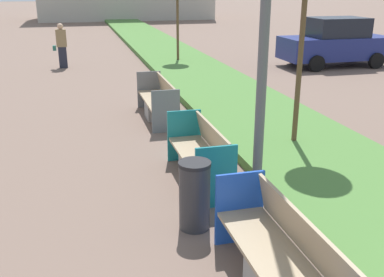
{
  "coord_description": "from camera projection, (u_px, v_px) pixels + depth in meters",
  "views": [
    {
      "loc": [
        -0.91,
        0.36,
        3.09
      ],
      "look_at": [
        0.9,
        7.31,
        0.6
      ],
      "focal_mm": 42.0,
      "sensor_mm": 36.0,
      "label": 1
    }
  ],
  "objects": [
    {
      "name": "planter_grass_strip",
      "position": [
        229.0,
        96.0,
        12.61
      ],
      "size": [
        2.8,
        120.0,
        0.18
      ],
      "color": "#4C7A38",
      "rests_on": "ground"
    },
    {
      "name": "bench_blue_frame",
      "position": [
        282.0,
        268.0,
        4.52
      ],
      "size": [
        0.65,
        2.32,
        0.94
      ],
      "color": "gray",
      "rests_on": "ground"
    },
    {
      "name": "bench_teal_frame",
      "position": [
        200.0,
        160.0,
        7.32
      ],
      "size": [
        0.65,
        1.97,
        0.94
      ],
      "color": "gray",
      "rests_on": "ground"
    },
    {
      "name": "bench_grey_frame",
      "position": [
        158.0,
        103.0,
        10.74
      ],
      "size": [
        0.65,
        2.25,
        0.94
      ],
      "color": "gray",
      "rests_on": "ground"
    },
    {
      "name": "litter_bin",
      "position": [
        195.0,
        195.0,
        5.85
      ],
      "size": [
        0.42,
        0.42,
        0.94
      ],
      "color": "#2D2D30",
      "rests_on": "ground"
    },
    {
      "name": "pedestrian_walking",
      "position": [
        62.0,
        46.0,
        17.06
      ],
      "size": [
        0.53,
        0.24,
        1.67
      ],
      "color": "#232633",
      "rests_on": "ground"
    },
    {
      "name": "parked_car_distant",
      "position": [
        335.0,
        43.0,
        17.4
      ],
      "size": [
        4.21,
        2.0,
        1.86
      ],
      "rotation": [
        0.0,
        0.0,
        -0.0
      ],
      "color": "navy",
      "rests_on": "ground"
    }
  ]
}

